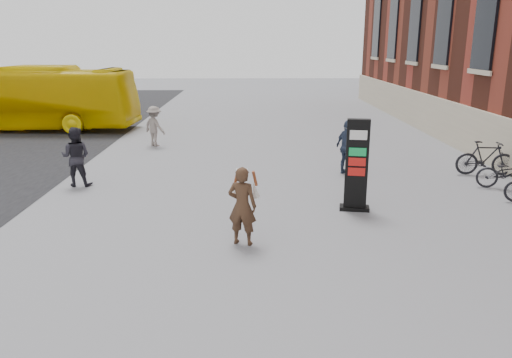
{
  "coord_description": "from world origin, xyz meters",
  "views": [
    {
      "loc": [
        0.88,
        -10.78,
        4.24
      ],
      "look_at": [
        1.03,
        0.29,
        1.18
      ],
      "focal_mm": 35.0,
      "sensor_mm": 36.0,
      "label": 1
    }
  ],
  "objects_px": {
    "pedestrian_b": "(155,126)",
    "pedestrian_c": "(347,148)",
    "woman": "(242,205)",
    "bike_7": "(485,158)",
    "info_pylon": "(357,165)",
    "bus": "(21,98)",
    "bike_6": "(510,173)",
    "pedestrian_a": "(76,157)"
  },
  "relations": [
    {
      "from": "pedestrian_b",
      "to": "bike_7",
      "type": "xyz_separation_m",
      "value": [
        11.67,
        -4.91,
        -0.27
      ]
    },
    {
      "from": "info_pylon",
      "to": "bike_6",
      "type": "xyz_separation_m",
      "value": [
        4.98,
        1.85,
        -0.7
      ]
    },
    {
      "from": "info_pylon",
      "to": "bus",
      "type": "distance_m",
      "value": 18.76
    },
    {
      "from": "info_pylon",
      "to": "pedestrian_a",
      "type": "height_order",
      "value": "info_pylon"
    },
    {
      "from": "pedestrian_c",
      "to": "woman",
      "type": "bearing_deg",
      "value": 123.39
    },
    {
      "from": "bike_7",
      "to": "pedestrian_b",
      "type": "bearing_deg",
      "value": 72.17
    },
    {
      "from": "info_pylon",
      "to": "bike_7",
      "type": "relative_size",
      "value": 1.26
    },
    {
      "from": "pedestrian_a",
      "to": "pedestrian_c",
      "type": "height_order",
      "value": "pedestrian_c"
    },
    {
      "from": "info_pylon",
      "to": "pedestrian_b",
      "type": "relative_size",
      "value": 1.43
    },
    {
      "from": "bus",
      "to": "pedestrian_b",
      "type": "xyz_separation_m",
      "value": [
        7.28,
        -4.16,
        -0.73
      ]
    },
    {
      "from": "woman",
      "to": "pedestrian_a",
      "type": "bearing_deg",
      "value": -25.53
    },
    {
      "from": "info_pylon",
      "to": "pedestrian_b",
      "type": "height_order",
      "value": "info_pylon"
    },
    {
      "from": "info_pylon",
      "to": "woman",
      "type": "xyz_separation_m",
      "value": [
        -2.89,
        -2.23,
        -0.31
      ]
    },
    {
      "from": "bike_6",
      "to": "pedestrian_a",
      "type": "bearing_deg",
      "value": 101.34
    },
    {
      "from": "pedestrian_b",
      "to": "pedestrian_c",
      "type": "xyz_separation_m",
      "value": [
        7.16,
        -4.74,
        0.07
      ]
    },
    {
      "from": "pedestrian_c",
      "to": "bike_6",
      "type": "height_order",
      "value": "pedestrian_c"
    },
    {
      "from": "info_pylon",
      "to": "pedestrian_c",
      "type": "relative_size",
      "value": 1.32
    },
    {
      "from": "woman",
      "to": "pedestrian_b",
      "type": "distance_m",
      "value": 11.25
    },
    {
      "from": "info_pylon",
      "to": "bike_6",
      "type": "height_order",
      "value": "info_pylon"
    },
    {
      "from": "bike_7",
      "to": "bus",
      "type": "bearing_deg",
      "value": 69.4
    },
    {
      "from": "woman",
      "to": "bus",
      "type": "distance_m",
      "value": 18.46
    },
    {
      "from": "pedestrian_a",
      "to": "pedestrian_c",
      "type": "bearing_deg",
      "value": -170.1
    },
    {
      "from": "pedestrian_a",
      "to": "woman",
      "type": "bearing_deg",
      "value": 139.28
    },
    {
      "from": "pedestrian_a",
      "to": "pedestrian_b",
      "type": "distance_m",
      "value": 6.11
    },
    {
      "from": "pedestrian_b",
      "to": "bike_7",
      "type": "relative_size",
      "value": 0.88
    },
    {
      "from": "bike_6",
      "to": "pedestrian_c",
      "type": "bearing_deg",
      "value": 82.29
    },
    {
      "from": "info_pylon",
      "to": "bus",
      "type": "height_order",
      "value": "bus"
    },
    {
      "from": "pedestrian_a",
      "to": "bike_7",
      "type": "relative_size",
      "value": 0.95
    },
    {
      "from": "info_pylon",
      "to": "bike_6",
      "type": "distance_m",
      "value": 5.36
    },
    {
      "from": "info_pylon",
      "to": "woman",
      "type": "bearing_deg",
      "value": -132.1
    },
    {
      "from": "info_pylon",
      "to": "pedestrian_a",
      "type": "bearing_deg",
      "value": 173.6
    },
    {
      "from": "pedestrian_c",
      "to": "pedestrian_b",
      "type": "bearing_deg",
      "value": 29.75
    },
    {
      "from": "bike_7",
      "to": "info_pylon",
      "type": "bearing_deg",
      "value": 129.71
    },
    {
      "from": "woman",
      "to": "pedestrian_c",
      "type": "height_order",
      "value": "pedestrian_c"
    },
    {
      "from": "woman",
      "to": "bike_6",
      "type": "bearing_deg",
      "value": -135.85
    },
    {
      "from": "woman",
      "to": "bike_7",
      "type": "relative_size",
      "value": 0.91
    },
    {
      "from": "bike_7",
      "to": "pedestrian_c",
      "type": "bearing_deg",
      "value": 92.84
    },
    {
      "from": "bus",
      "to": "bike_7",
      "type": "xyz_separation_m",
      "value": [
        18.95,
        -9.07,
        -0.99
      ]
    },
    {
      "from": "pedestrian_b",
      "to": "pedestrian_c",
      "type": "bearing_deg",
      "value": -175.13
    },
    {
      "from": "bike_6",
      "to": "bike_7",
      "type": "distance_m",
      "value": 1.61
    },
    {
      "from": "info_pylon",
      "to": "pedestrian_b",
      "type": "xyz_separation_m",
      "value": [
        -6.69,
        8.36,
        -0.35
      ]
    },
    {
      "from": "pedestrian_b",
      "to": "bike_6",
      "type": "distance_m",
      "value": 13.37
    }
  ]
}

